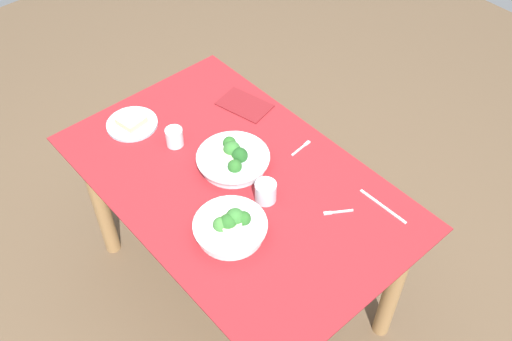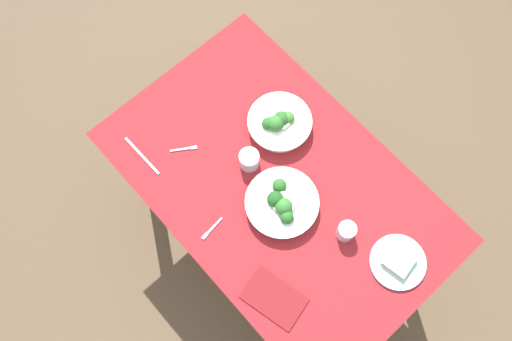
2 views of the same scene
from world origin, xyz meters
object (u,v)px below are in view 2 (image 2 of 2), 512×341
(table_knife_left, at_px, (142,156))
(napkin_folded_upper, at_px, (274,298))
(fork_by_near_bowl, at_px, (185,149))
(water_glass_center, at_px, (346,231))
(water_glass_side, at_px, (249,160))
(fork_by_far_bowl, at_px, (211,229))
(broccoli_bowl_far, at_px, (279,123))
(bread_side_plate, at_px, (398,262))
(broccoli_bowl_near, at_px, (282,203))

(table_knife_left, xyz_separation_m, napkin_folded_upper, (0.74, 0.01, 0.00))
(fork_by_near_bowl, distance_m, table_knife_left, 0.17)
(water_glass_center, relative_size, water_glass_side, 0.96)
(fork_by_far_bowl, height_order, napkin_folded_upper, napkin_folded_upper)
(water_glass_center, xyz_separation_m, napkin_folded_upper, (-0.00, -0.35, -0.03))
(napkin_folded_upper, bearing_deg, fork_by_far_bowl, -179.48)
(water_glass_center, bearing_deg, broccoli_bowl_far, 166.74)
(table_knife_left, relative_size, napkin_folded_upper, 0.96)
(water_glass_side, relative_size, fork_by_near_bowl, 0.83)
(bread_side_plate, xyz_separation_m, water_glass_side, (-0.65, -0.14, 0.03))
(broccoli_bowl_near, xyz_separation_m, water_glass_side, (-0.21, 0.02, 0.01))
(water_glass_center, xyz_separation_m, fork_by_near_bowl, (-0.66, -0.23, -0.04))
(water_glass_side, relative_size, fork_by_far_bowl, 0.74)
(broccoli_bowl_near, bearing_deg, bread_side_plate, 20.86)
(broccoli_bowl_near, height_order, table_knife_left, broccoli_bowl_near)
(water_glass_center, bearing_deg, fork_by_near_bowl, -161.06)
(water_glass_side, xyz_separation_m, fork_by_near_bowl, (-0.21, -0.15, -0.04))
(broccoli_bowl_far, relative_size, napkin_folded_upper, 1.18)
(broccoli_bowl_far, xyz_separation_m, broccoli_bowl_near, (0.24, -0.21, -0.00))
(broccoli_bowl_near, xyz_separation_m, water_glass_center, (0.24, 0.10, 0.01))
(fork_by_near_bowl, bearing_deg, bread_side_plate, -38.09)
(water_glass_center, height_order, table_knife_left, water_glass_center)
(fork_by_far_bowl, relative_size, fork_by_near_bowl, 1.12)
(table_knife_left, height_order, napkin_folded_upper, napkin_folded_upper)
(broccoli_bowl_near, relative_size, water_glass_center, 3.69)
(fork_by_far_bowl, distance_m, fork_by_near_bowl, 0.34)
(water_glass_center, height_order, napkin_folded_upper, water_glass_center)
(broccoli_bowl_near, relative_size, fork_by_near_bowl, 2.92)
(fork_by_far_bowl, bearing_deg, broccoli_bowl_far, -169.69)
(broccoli_bowl_far, distance_m, fork_by_far_bowl, 0.49)
(bread_side_plate, distance_m, water_glass_center, 0.22)
(broccoli_bowl_near, height_order, bread_side_plate, broccoli_bowl_near)
(fork_by_far_bowl, bearing_deg, water_glass_side, -166.16)
(bread_side_plate, height_order, fork_by_far_bowl, bread_side_plate)
(broccoli_bowl_far, bearing_deg, water_glass_side, -79.21)
(broccoli_bowl_far, relative_size, fork_by_near_bowl, 2.67)
(broccoli_bowl_near, bearing_deg, fork_by_far_bowl, -112.73)
(broccoli_bowl_near, height_order, water_glass_center, broccoli_bowl_near)
(water_glass_center, xyz_separation_m, table_knife_left, (-0.75, -0.37, -0.04))
(water_glass_side, bearing_deg, napkin_folded_upper, -32.12)
(table_knife_left, bearing_deg, napkin_folded_upper, 179.85)
(broccoli_bowl_far, relative_size, broccoli_bowl_near, 0.91)
(water_glass_side, relative_size, table_knife_left, 0.38)
(broccoli_bowl_far, relative_size, table_knife_left, 1.23)
(bread_side_plate, bearing_deg, water_glass_center, -162.01)
(broccoli_bowl_near, height_order, water_glass_side, broccoli_bowl_near)
(broccoli_bowl_far, height_order, water_glass_side, broccoli_bowl_far)
(water_glass_center, relative_size, table_knife_left, 0.37)
(water_glass_side, distance_m, table_knife_left, 0.42)
(fork_by_near_bowl, bearing_deg, broccoli_bowl_far, 5.67)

